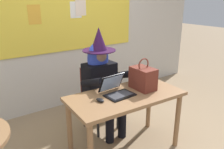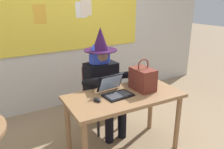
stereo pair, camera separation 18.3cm
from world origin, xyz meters
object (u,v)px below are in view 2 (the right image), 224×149
Objects in this scene: chair_at_desk at (99,94)px; laptop at (115,90)px; handbag at (143,79)px; desk_main at (124,103)px; computer_mouse at (97,100)px; person_costumed at (103,77)px.

laptop reaches higher than chair_at_desk.
handbag reaches higher than chair_at_desk.
desk_main is 12.91× the size of computer_mouse.
desk_main is 0.58m from person_costumed.
desk_main is 0.36m from handbag.
computer_mouse is at bearing 178.00° from desk_main.
person_costumed is 0.51m from laptop.
person_costumed is 4.25× the size of laptop.
desk_main is 0.94× the size of person_costumed.
person_costumed is 3.78× the size of handbag.
handbag is at bearing -10.39° from computer_mouse.
laptop is at bearing 138.23° from desk_main.
handbag is at bearing 16.37° from chair_at_desk.
person_costumed is 0.67m from computer_mouse.
laptop is 0.89× the size of handbag.
chair_at_desk is at bearing 86.83° from desk_main.
laptop is (-0.12, -0.49, 0.01)m from person_costumed.
laptop is at bearing 1.37° from computer_mouse.
laptop is at bearing -13.93° from chair_at_desk.
chair_at_desk is 0.69m from laptop.
person_costumed reaches higher than laptop.
person_costumed is at bearing 113.04° from handbag.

